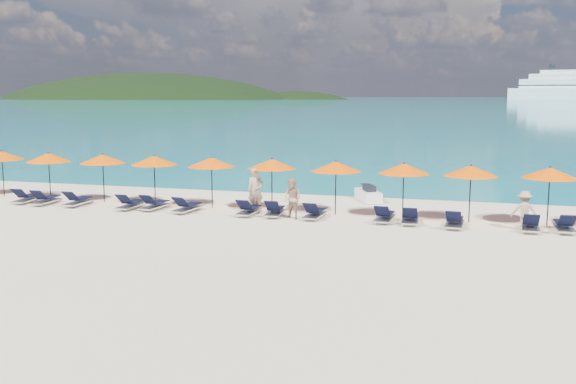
# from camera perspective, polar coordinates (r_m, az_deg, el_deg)

# --- Properties ---
(ground) EXTENTS (1400.00, 1400.00, 0.00)m
(ground) POSITION_cam_1_polar(r_m,az_deg,el_deg) (22.32, -2.14, -4.17)
(ground) COLOR beige
(sea) EXTENTS (1600.00, 1300.00, 0.01)m
(sea) POSITION_cam_1_polar(r_m,az_deg,el_deg) (680.71, 15.68, 7.97)
(sea) COLOR #1FA9B2
(sea) RESTS_ON ground
(headland_main) EXTENTS (374.00, 242.00, 126.50)m
(headland_main) POSITION_cam_1_polar(r_m,az_deg,el_deg) (640.57, -12.61, 4.65)
(headland_main) COLOR black
(headland_main) RESTS_ON ground
(headland_small) EXTENTS (162.00, 126.00, 85.50)m
(headland_small) POSITION_cam_1_polar(r_m,az_deg,el_deg) (602.79, 0.98, 4.91)
(headland_small) COLOR black
(headland_small) RESTS_ON ground
(jetski) EXTENTS (1.60, 2.23, 0.75)m
(jetski) POSITION_cam_1_polar(r_m,az_deg,el_deg) (30.28, 7.15, -0.22)
(jetski) COLOR white
(jetski) RESTS_ON ground
(beachgoer_a) EXTENTS (0.83, 0.77, 1.90)m
(beachgoer_a) POSITION_cam_1_polar(r_m,az_deg,el_deg) (26.98, -2.92, 0.13)
(beachgoer_a) COLOR tan
(beachgoer_a) RESTS_ON ground
(beachgoer_b) EXTENTS (0.92, 0.75, 1.65)m
(beachgoer_b) POSITION_cam_1_polar(r_m,az_deg,el_deg) (25.68, 0.38, -0.59)
(beachgoer_b) COLOR tan
(beachgoer_b) RESTS_ON ground
(beachgoer_c) EXTENTS (0.95, 0.44, 1.46)m
(beachgoer_c) POSITION_cam_1_polar(r_m,az_deg,el_deg) (25.10, 20.27, -1.56)
(beachgoer_c) COLOR tan
(beachgoer_c) RESTS_ON ground
(umbrella_1) EXTENTS (2.10, 2.10, 2.28)m
(umbrella_1) POSITION_cam_1_polar(r_m,az_deg,el_deg) (34.13, -24.10, 2.98)
(umbrella_1) COLOR black
(umbrella_1) RESTS_ON ground
(umbrella_2) EXTENTS (2.10, 2.10, 2.28)m
(umbrella_2) POSITION_cam_1_polar(r_m,az_deg,el_deg) (32.13, -20.52, 2.88)
(umbrella_2) COLOR black
(umbrella_2) RESTS_ON ground
(umbrella_3) EXTENTS (2.10, 2.10, 2.28)m
(umbrella_3) POSITION_cam_1_polar(r_m,az_deg,el_deg) (30.70, -16.15, 2.84)
(umbrella_3) COLOR black
(umbrella_3) RESTS_ON ground
(umbrella_4) EXTENTS (2.10, 2.10, 2.28)m
(umbrella_4) POSITION_cam_1_polar(r_m,az_deg,el_deg) (29.46, -11.82, 2.77)
(umbrella_4) COLOR black
(umbrella_4) RESTS_ON ground
(umbrella_5) EXTENTS (2.10, 2.10, 2.28)m
(umbrella_5) POSITION_cam_1_polar(r_m,az_deg,el_deg) (28.25, -6.81, 2.64)
(umbrella_5) COLOR black
(umbrella_5) RESTS_ON ground
(umbrella_6) EXTENTS (2.10, 2.10, 2.28)m
(umbrella_6) POSITION_cam_1_polar(r_m,az_deg,el_deg) (27.38, -1.45, 2.51)
(umbrella_6) COLOR black
(umbrella_6) RESTS_ON ground
(umbrella_7) EXTENTS (2.10, 2.10, 2.28)m
(umbrella_7) POSITION_cam_1_polar(r_m,az_deg,el_deg) (26.49, 4.28, 2.28)
(umbrella_7) COLOR black
(umbrella_7) RESTS_ON ground
(umbrella_8) EXTENTS (2.10, 2.10, 2.28)m
(umbrella_8) POSITION_cam_1_polar(r_m,az_deg,el_deg) (26.04, 10.25, 2.06)
(umbrella_8) COLOR black
(umbrella_8) RESTS_ON ground
(umbrella_9) EXTENTS (2.10, 2.10, 2.28)m
(umbrella_9) POSITION_cam_1_polar(r_m,az_deg,el_deg) (25.87, 15.95, 1.81)
(umbrella_9) COLOR black
(umbrella_9) RESTS_ON ground
(umbrella_10) EXTENTS (2.10, 2.10, 2.28)m
(umbrella_10) POSITION_cam_1_polar(r_m,az_deg,el_deg) (26.18, 22.26, 1.58)
(umbrella_10) COLOR black
(umbrella_10) RESTS_ON ground
(lounger_3) EXTENTS (0.78, 1.75, 0.66)m
(lounger_3) POSITION_cam_1_polar(r_m,az_deg,el_deg) (31.91, -22.22, -0.48)
(lounger_3) COLOR silver
(lounger_3) RESTS_ON ground
(lounger_4) EXTENTS (0.72, 1.73, 0.66)m
(lounger_4) POSITION_cam_1_polar(r_m,az_deg,el_deg) (31.11, -20.74, -0.62)
(lounger_4) COLOR silver
(lounger_4) RESTS_ON ground
(lounger_5) EXTENTS (0.64, 1.71, 0.66)m
(lounger_5) POSITION_cam_1_polar(r_m,az_deg,el_deg) (30.28, -18.20, -0.73)
(lounger_5) COLOR silver
(lounger_5) RESTS_ON ground
(lounger_6) EXTENTS (0.62, 1.70, 0.66)m
(lounger_6) POSITION_cam_1_polar(r_m,az_deg,el_deg) (28.76, -13.85, -1.03)
(lounger_6) COLOR silver
(lounger_6) RESTS_ON ground
(lounger_7) EXTENTS (0.78, 1.75, 0.66)m
(lounger_7) POSITION_cam_1_polar(r_m,az_deg,el_deg) (28.39, -11.78, -1.08)
(lounger_7) COLOR silver
(lounger_7) RESTS_ON ground
(lounger_8) EXTENTS (0.78, 1.75, 0.66)m
(lounger_8) POSITION_cam_1_polar(r_m,az_deg,el_deg) (27.52, -8.99, -1.31)
(lounger_8) COLOR silver
(lounger_8) RESTS_ON ground
(lounger_9) EXTENTS (0.65, 1.71, 0.66)m
(lounger_9) POSITION_cam_1_polar(r_m,az_deg,el_deg) (26.58, -3.52, -1.57)
(lounger_9) COLOR silver
(lounger_9) RESTS_ON ground
(lounger_10) EXTENTS (0.78, 1.75, 0.66)m
(lounger_10) POSITION_cam_1_polar(r_m,az_deg,el_deg) (26.32, -1.18, -1.66)
(lounger_10) COLOR silver
(lounger_10) RESTS_ON ground
(lounger_11) EXTENTS (0.67, 1.72, 0.66)m
(lounger_11) POSITION_cam_1_polar(r_m,az_deg,el_deg) (25.82, 2.36, -1.87)
(lounger_11) COLOR silver
(lounger_11) RESTS_ON ground
(lounger_12) EXTENTS (0.69, 1.73, 0.66)m
(lounger_12) POSITION_cam_1_polar(r_m,az_deg,el_deg) (25.42, 8.56, -2.13)
(lounger_12) COLOR silver
(lounger_12) RESTS_ON ground
(lounger_13) EXTENTS (0.72, 1.74, 0.66)m
(lounger_13) POSITION_cam_1_polar(r_m,az_deg,el_deg) (25.25, 10.79, -2.26)
(lounger_13) COLOR silver
(lounger_13) RESTS_ON ground
(lounger_14) EXTENTS (0.70, 1.73, 0.66)m
(lounger_14) POSITION_cam_1_polar(r_m,az_deg,el_deg) (24.88, 14.58, -2.55)
(lounger_14) COLOR silver
(lounger_14) RESTS_ON ground
(lounger_15) EXTENTS (0.68, 1.72, 0.66)m
(lounger_15) POSITION_cam_1_polar(r_m,az_deg,el_deg) (25.11, 20.73, -2.74)
(lounger_15) COLOR silver
(lounger_15) RESTS_ON ground
(lounger_16) EXTENTS (0.67, 1.72, 0.66)m
(lounger_16) POSITION_cam_1_polar(r_m,az_deg,el_deg) (25.44, 23.35, -2.75)
(lounger_16) COLOR silver
(lounger_16) RESTS_ON ground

